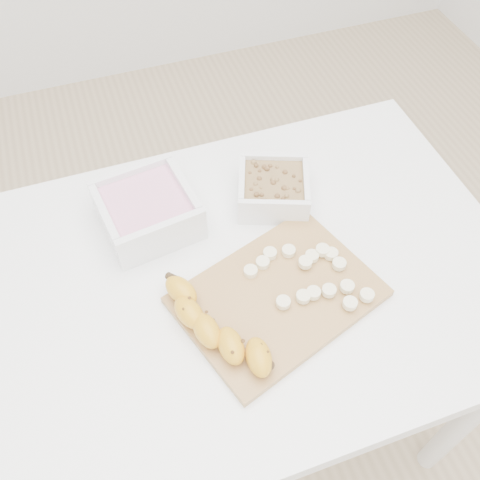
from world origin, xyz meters
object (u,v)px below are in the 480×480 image
object	(u,v)px
bowl_granola	(273,188)
cutting_board	(278,297)
bowl_yogurt	(147,210)
banana	(217,328)
table	(245,299)

from	to	relation	value
bowl_granola	cutting_board	bearing A→B (deg)	-109.32
bowl_yogurt	bowl_granola	distance (m)	0.25
bowl_yogurt	banana	bearing A→B (deg)	-79.96
bowl_yogurt	bowl_granola	world-z (taller)	bowl_yogurt
banana	cutting_board	bearing A→B (deg)	0.95
cutting_board	table	bearing A→B (deg)	115.76
bowl_granola	cutting_board	distance (m)	0.23
bowl_granola	cutting_board	world-z (taller)	bowl_granola
bowl_yogurt	bowl_granola	size ratio (longest dim) A/B	1.09
bowl_yogurt	cutting_board	world-z (taller)	bowl_yogurt
table	banana	xyz separation A→B (m)	(-0.09, -0.11, 0.13)
table	cutting_board	bearing A→B (deg)	-64.24
banana	bowl_yogurt	bearing A→B (deg)	84.14
bowl_yogurt	cutting_board	size ratio (longest dim) A/B	0.58
cutting_board	banana	size ratio (longest dim) A/B	1.42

